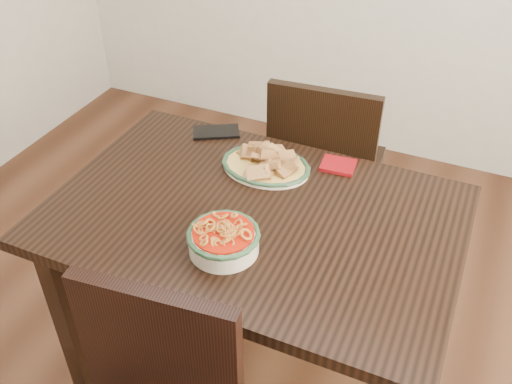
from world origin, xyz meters
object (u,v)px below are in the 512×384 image
at_px(dining_table, 253,236).
at_px(smartphone, 216,132).
at_px(fish_plate, 266,158).
at_px(chair_far, 325,164).
at_px(noodle_bowl, 224,238).

distance_m(dining_table, smartphone, 0.48).
relative_size(dining_table, fish_plate, 4.18).
distance_m(dining_table, chair_far, 0.69).
height_order(dining_table, noodle_bowl, noodle_bowl).
distance_m(dining_table, noodle_bowl, 0.23).
xyz_separation_m(dining_table, noodle_bowl, (-0.01, -0.18, 0.14)).
distance_m(noodle_bowl, smartphone, 0.61).
height_order(dining_table, fish_plate, fish_plate).
bearing_deg(noodle_bowl, chair_far, 88.45).
xyz_separation_m(chair_far, smartphone, (-0.32, -0.32, 0.26)).
xyz_separation_m(dining_table, smartphone, (-0.30, 0.35, 0.10)).
bearing_deg(dining_table, smartphone, 130.77).
bearing_deg(chair_far, fish_plate, 77.01).
bearing_deg(fish_plate, dining_table, -76.32).
distance_m(chair_far, noodle_bowl, 0.91).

